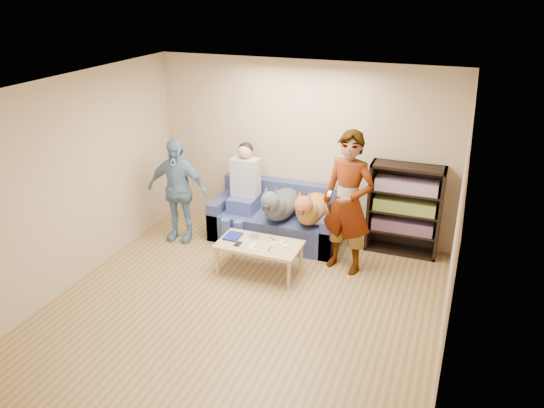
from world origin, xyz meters
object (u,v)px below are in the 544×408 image
at_px(sofa, 277,221).
at_px(dog_tan, 311,208).
at_px(person_seated, 243,189).
at_px(camera_silver, 254,237).
at_px(dog_gray, 280,204).
at_px(coffee_table, 259,247).
at_px(notebook_blue, 233,236).
at_px(bookshelf, 405,208).
at_px(person_standing_left, 177,190).
at_px(person_standing_right, 348,203).

distance_m(sofa, dog_tan, 0.69).
bearing_deg(person_seated, camera_silver, -57.72).
xyz_separation_m(dog_gray, coffee_table, (0.01, -0.83, -0.28)).
xyz_separation_m(notebook_blue, bookshelf, (2.08, 1.21, 0.25)).
bearing_deg(person_standing_left, person_standing_right, -6.64).
bearing_deg(dog_tan, coffee_table, -117.38).
xyz_separation_m(person_seated, bookshelf, (2.29, 0.36, -0.09)).
bearing_deg(person_standing_right, dog_tan, 163.12).
distance_m(sofa, bookshelf, 1.86).
bearing_deg(sofa, dog_tan, -16.76).
xyz_separation_m(sofa, dog_gray, (0.11, -0.20, 0.37)).
height_order(camera_silver, dog_tan, dog_tan).
height_order(sofa, coffee_table, sofa).
xyz_separation_m(person_standing_right, bookshelf, (0.64, 0.76, -0.27)).
bearing_deg(coffee_table, notebook_blue, 172.87).
distance_m(notebook_blue, sofa, 1.03).
bearing_deg(bookshelf, coffee_table, -143.06).
bearing_deg(notebook_blue, sofa, 74.05).
relative_size(person_standing_right, camera_silver, 17.33).
relative_size(person_standing_right, sofa, 1.00).
bearing_deg(camera_silver, dog_gray, 81.11).
xyz_separation_m(dog_gray, dog_tan, (0.45, 0.03, -0.01)).
relative_size(person_standing_left, dog_gray, 1.23).
bearing_deg(notebook_blue, dog_gray, 63.32).
bearing_deg(dog_tan, person_seated, 177.65).
bearing_deg(notebook_blue, bookshelf, 30.25).
height_order(dog_gray, bookshelf, bookshelf).
bearing_deg(dog_gray, sofa, 118.82).
bearing_deg(notebook_blue, person_standing_right, 17.32).
bearing_deg(sofa, person_standing_right, -24.59).
bearing_deg(bookshelf, person_seated, -171.07).
bearing_deg(dog_tan, sofa, 163.24).
relative_size(camera_silver, person_seated, 0.07).
relative_size(person_standing_right, bookshelf, 1.47).
bearing_deg(person_seated, coffee_table, -55.76).
bearing_deg(bookshelf, camera_silver, -147.58).
height_order(dog_gray, dog_tan, dog_gray).
bearing_deg(sofa, camera_silver, -89.99).
distance_m(notebook_blue, camera_silver, 0.29).
xyz_separation_m(person_standing_right, notebook_blue, (-1.44, -0.45, -0.52)).
height_order(person_standing_right, dog_tan, person_standing_right).
height_order(notebook_blue, coffee_table, notebook_blue).
relative_size(person_standing_right, person_seated, 1.30).
bearing_deg(camera_silver, coffee_table, -45.00).
bearing_deg(person_seated, person_standing_right, -13.73).
bearing_deg(dog_tan, person_standing_right, -31.24).
bearing_deg(camera_silver, notebook_blue, -165.96).
height_order(person_standing_left, coffee_table, person_standing_left).
xyz_separation_m(person_standing_right, dog_tan, (-0.59, 0.36, -0.31)).
relative_size(person_seated, dog_gray, 1.16).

